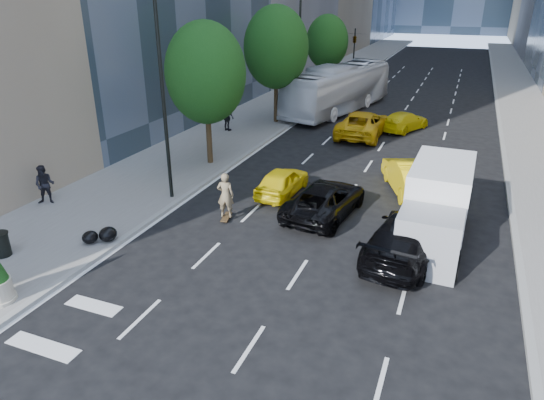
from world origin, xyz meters
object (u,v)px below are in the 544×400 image
at_px(skateboarder, 226,198).
at_px(black_sedan_lincoln, 325,200).
at_px(box_truck, 437,205).
at_px(trash_can, 1,245).
at_px(black_sedan_mercedes, 407,237).
at_px(city_bus, 339,88).

distance_m(skateboarder, black_sedan_lincoln, 4.21).
distance_m(box_truck, trash_can, 15.86).
xyz_separation_m(skateboarder, black_sedan_mercedes, (7.40, -0.43, -0.17)).
bearing_deg(trash_can, skateboarder, 45.01).
relative_size(skateboarder, box_truck, 0.32).
relative_size(black_sedan_lincoln, trash_can, 5.89).
bearing_deg(box_truck, city_bus, 115.69).
distance_m(black_sedan_lincoln, city_bus, 20.08).
relative_size(city_bus, box_truck, 2.15).
relative_size(skateboarder, trash_can, 2.28).
xyz_separation_m(city_bus, box_truck, (9.02, -20.26, -0.36)).
bearing_deg(black_sedan_mercedes, skateboarder, 4.47).
distance_m(black_sedan_lincoln, trash_can, 12.44).
bearing_deg(black_sedan_lincoln, black_sedan_mercedes, 153.45).
bearing_deg(black_sedan_mercedes, trash_can, 30.16).
height_order(black_sedan_mercedes, city_bus, city_bus).
bearing_deg(city_bus, black_sedan_lincoln, -64.32).
bearing_deg(skateboarder, city_bus, -100.66).
bearing_deg(city_bus, trash_can, -87.85).
relative_size(skateboarder, city_bus, 0.15).
xyz_separation_m(black_sedan_mercedes, box_truck, (0.81, 1.70, 0.66)).
distance_m(skateboarder, box_truck, 8.32).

